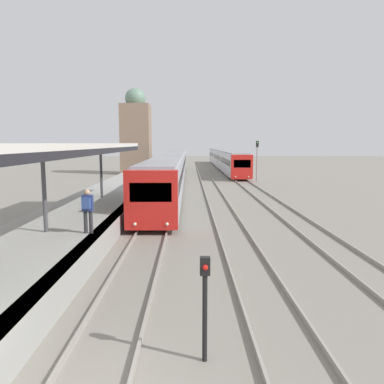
% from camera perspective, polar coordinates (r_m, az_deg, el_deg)
% --- Properties ---
extents(platform_canopy, '(4.00, 23.14, 3.36)m').
position_cam_1_polar(platform_canopy, '(15.07, -21.75, 6.43)').
color(platform_canopy, beige).
rests_on(platform_canopy, station_platform).
extents(person_on_platform, '(0.40, 0.40, 1.66)m').
position_cam_1_polar(person_on_platform, '(14.49, -15.64, -2.29)').
color(person_on_platform, '#2D2D33').
rests_on(person_on_platform, station_platform).
extents(train_near, '(2.53, 48.73, 3.20)m').
position_cam_1_polar(train_near, '(41.69, -2.93, 3.92)').
color(train_near, red).
rests_on(train_near, ground_plane).
extents(train_far, '(2.46, 44.79, 3.15)m').
position_cam_1_polar(train_far, '(64.79, 4.86, 5.14)').
color(train_far, red).
rests_on(train_far, ground_plane).
extents(signal_post_near, '(0.20, 0.22, 2.15)m').
position_cam_1_polar(signal_post_near, '(7.63, 1.98, -15.88)').
color(signal_post_near, black).
rests_on(signal_post_near, ground_plane).
extents(signal_mast_far, '(0.28, 0.29, 4.59)m').
position_cam_1_polar(signal_mast_far, '(43.39, 9.89, 5.48)').
color(signal_mast_far, gray).
rests_on(signal_mast_far, ground_plane).
extents(distant_domed_building, '(4.00, 4.00, 11.94)m').
position_cam_1_polar(distant_domed_building, '(53.89, -8.53, 8.73)').
color(distant_domed_building, '#89705B').
rests_on(distant_domed_building, ground_plane).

